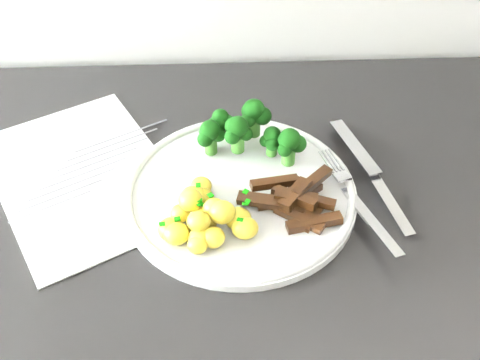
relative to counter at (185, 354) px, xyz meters
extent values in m
cube|color=black|center=(0.00, 0.01, 0.00)|extent=(2.33, 0.58, 0.87)
cube|color=white|center=(-0.11, 0.03, 0.44)|extent=(0.34, 0.37, 0.00)
cube|color=slate|center=(-0.07, 0.11, 0.44)|extent=(0.13, 0.07, 0.00)
cube|color=slate|center=(-0.08, 0.09, 0.44)|extent=(0.12, 0.07, 0.00)
cube|color=slate|center=(-0.09, 0.07, 0.44)|extent=(0.12, 0.07, 0.00)
cube|color=slate|center=(-0.10, 0.05, 0.44)|extent=(0.11, 0.06, 0.00)
cube|color=slate|center=(-0.11, 0.03, 0.44)|extent=(0.11, 0.06, 0.00)
cube|color=slate|center=(-0.12, 0.01, 0.44)|extent=(0.11, 0.06, 0.00)
cube|color=slate|center=(-0.13, -0.01, 0.44)|extent=(0.10, 0.06, 0.00)
cube|color=slate|center=(-0.14, -0.03, 0.44)|extent=(0.10, 0.05, 0.00)
cylinder|color=white|center=(0.10, -0.02, 0.44)|extent=(0.30, 0.30, 0.01)
torus|color=white|center=(0.10, -0.02, 0.45)|extent=(0.30, 0.30, 0.01)
cylinder|color=#2E621D|center=(0.10, 0.05, 0.47)|extent=(0.02, 0.02, 0.02)
sphere|color=black|center=(0.11, 0.04, 0.49)|extent=(0.02, 0.02, 0.02)
sphere|color=black|center=(0.10, 0.06, 0.49)|extent=(0.03, 0.03, 0.03)
sphere|color=black|center=(0.09, 0.04, 0.49)|extent=(0.02, 0.02, 0.02)
sphere|color=black|center=(0.10, 0.05, 0.50)|extent=(0.03, 0.03, 0.03)
cylinder|color=#2E621D|center=(0.15, 0.05, 0.46)|extent=(0.01, 0.01, 0.02)
sphere|color=black|center=(0.16, 0.04, 0.47)|extent=(0.02, 0.02, 0.02)
sphere|color=black|center=(0.14, 0.06, 0.47)|extent=(0.02, 0.02, 0.02)
sphere|color=black|center=(0.14, 0.05, 0.47)|extent=(0.02, 0.02, 0.02)
sphere|color=black|center=(0.15, 0.04, 0.48)|extent=(0.02, 0.02, 0.02)
sphere|color=black|center=(0.15, 0.05, 0.48)|extent=(0.02, 0.02, 0.02)
cylinder|color=#2E621D|center=(0.06, 0.05, 0.46)|extent=(0.02, 0.02, 0.02)
sphere|color=black|center=(0.07, 0.06, 0.48)|extent=(0.02, 0.02, 0.02)
sphere|color=black|center=(0.06, 0.06, 0.48)|extent=(0.02, 0.02, 0.02)
sphere|color=black|center=(0.06, 0.05, 0.48)|extent=(0.02, 0.02, 0.02)
sphere|color=black|center=(0.06, 0.05, 0.49)|extent=(0.03, 0.03, 0.03)
cylinder|color=#2E621D|center=(0.12, 0.08, 0.47)|extent=(0.02, 0.02, 0.03)
sphere|color=black|center=(0.14, 0.08, 0.49)|extent=(0.03, 0.03, 0.03)
sphere|color=black|center=(0.12, 0.09, 0.49)|extent=(0.02, 0.02, 0.02)
sphere|color=black|center=(0.12, 0.07, 0.49)|extent=(0.02, 0.02, 0.02)
sphere|color=black|center=(0.12, 0.08, 0.50)|extent=(0.03, 0.03, 0.03)
cylinder|color=#2E621D|center=(0.08, 0.08, 0.47)|extent=(0.01, 0.01, 0.02)
sphere|color=black|center=(0.09, 0.07, 0.48)|extent=(0.02, 0.02, 0.02)
sphere|color=black|center=(0.08, 0.09, 0.48)|extent=(0.02, 0.02, 0.02)
sphere|color=black|center=(0.07, 0.08, 0.48)|extent=(0.02, 0.02, 0.02)
sphere|color=black|center=(0.08, 0.07, 0.48)|extent=(0.02, 0.02, 0.02)
sphere|color=black|center=(0.08, 0.08, 0.49)|extent=(0.02, 0.02, 0.02)
cylinder|color=#2E621D|center=(0.17, 0.03, 0.46)|extent=(0.02, 0.02, 0.03)
sphere|color=black|center=(0.18, 0.03, 0.48)|extent=(0.02, 0.02, 0.02)
sphere|color=black|center=(0.16, 0.04, 0.48)|extent=(0.02, 0.02, 0.02)
sphere|color=black|center=(0.16, 0.02, 0.48)|extent=(0.02, 0.02, 0.02)
sphere|color=black|center=(0.17, 0.03, 0.49)|extent=(0.03, 0.03, 0.03)
ellipsoid|color=#E9D54E|center=(0.06, -0.08, 0.46)|extent=(0.03, 0.03, 0.03)
ellipsoid|color=#E9D54E|center=(0.05, -0.04, 0.46)|extent=(0.03, 0.02, 0.02)
ellipsoid|color=#E9D54E|center=(0.06, -0.08, 0.46)|extent=(0.03, 0.02, 0.03)
ellipsoid|color=#E9D54E|center=(0.10, -0.10, 0.46)|extent=(0.03, 0.03, 0.03)
ellipsoid|color=#E9D54E|center=(0.10, -0.08, 0.46)|extent=(0.03, 0.03, 0.03)
ellipsoid|color=#E9D54E|center=(0.02, -0.10, 0.46)|extent=(0.03, 0.02, 0.02)
ellipsoid|color=#E9D54E|center=(0.02, -0.10, 0.46)|extent=(0.03, 0.03, 0.03)
ellipsoid|color=#E9D54E|center=(0.05, -0.11, 0.46)|extent=(0.03, 0.03, 0.02)
ellipsoid|color=#E9D54E|center=(0.05, -0.09, 0.46)|extent=(0.03, 0.02, 0.02)
ellipsoid|color=#E9D54E|center=(0.02, -0.10, 0.46)|extent=(0.03, 0.03, 0.03)
ellipsoid|color=#E9D54E|center=(0.05, -0.10, 0.47)|extent=(0.03, 0.03, 0.02)
ellipsoid|color=#E9D54E|center=(0.05, -0.12, 0.46)|extent=(0.02, 0.02, 0.02)
ellipsoid|color=#E9D54E|center=(0.04, -0.04, 0.46)|extent=(0.03, 0.03, 0.03)
ellipsoid|color=#E9D54E|center=(0.03, -0.07, 0.46)|extent=(0.02, 0.02, 0.02)
ellipsoid|color=#E9D54E|center=(0.08, -0.09, 0.48)|extent=(0.03, 0.03, 0.03)
ellipsoid|color=#E9D54E|center=(0.07, -0.11, 0.46)|extent=(0.03, 0.03, 0.03)
ellipsoid|color=#E9D54E|center=(0.07, -0.08, 0.48)|extent=(0.03, 0.03, 0.03)
ellipsoid|color=#E9D54E|center=(0.05, -0.02, 0.46)|extent=(0.03, 0.03, 0.02)
ellipsoid|color=#E9D54E|center=(0.04, -0.04, 0.46)|extent=(0.03, 0.02, 0.02)
ellipsoid|color=#E9D54E|center=(0.04, -0.04, 0.46)|extent=(0.03, 0.03, 0.03)
ellipsoid|color=#E9D54E|center=(0.04, -0.06, 0.48)|extent=(0.03, 0.03, 0.03)
cube|color=#096504|center=(0.10, -0.07, 0.48)|extent=(0.01, 0.01, 0.00)
cube|color=#096504|center=(0.07, -0.07, 0.48)|extent=(0.01, 0.01, 0.00)
cube|color=#096504|center=(0.02, -0.09, 0.47)|extent=(0.01, 0.01, 0.00)
cube|color=#096504|center=(0.01, -0.10, 0.48)|extent=(0.01, 0.01, 0.00)
cube|color=#096504|center=(0.06, -0.06, 0.48)|extent=(0.01, 0.01, 0.00)
cube|color=#096504|center=(0.07, -0.07, 0.48)|extent=(0.01, 0.01, 0.00)
cube|color=#096504|center=(0.11, -0.08, 0.48)|extent=(0.01, 0.01, 0.00)
cube|color=#096504|center=(0.05, -0.07, 0.48)|extent=(0.01, 0.01, 0.00)
cube|color=#096504|center=(0.04, -0.06, 0.48)|extent=(0.01, 0.01, 0.00)
cube|color=#096504|center=(0.10, -0.10, 0.48)|extent=(0.01, 0.01, 0.00)
cube|color=#096504|center=(0.05, -0.07, 0.48)|extent=(0.01, 0.01, 0.00)
cube|color=#096504|center=(0.05, -0.07, 0.48)|extent=(0.01, 0.01, 0.00)
cube|color=#096504|center=(0.11, -0.06, 0.48)|extent=(0.01, 0.01, 0.00)
cube|color=#096504|center=(0.05, -0.05, 0.48)|extent=(0.01, 0.01, 0.00)
cube|color=black|center=(0.17, -0.05, 0.45)|extent=(0.06, 0.05, 0.01)
cube|color=black|center=(0.15, -0.05, 0.45)|extent=(0.07, 0.02, 0.01)
cube|color=black|center=(0.17, -0.08, 0.45)|extent=(0.06, 0.05, 0.02)
cube|color=black|center=(0.18, -0.04, 0.45)|extent=(0.06, 0.05, 0.02)
cube|color=black|center=(0.15, -0.05, 0.45)|extent=(0.07, 0.04, 0.02)
cube|color=black|center=(0.19, -0.07, 0.45)|extent=(0.04, 0.06, 0.01)
cube|color=black|center=(0.16, -0.04, 0.45)|extent=(0.04, 0.06, 0.01)
cube|color=black|center=(0.19, -0.09, 0.45)|extent=(0.07, 0.03, 0.02)
cube|color=black|center=(0.17, -0.05, 0.47)|extent=(0.05, 0.05, 0.02)
cube|color=black|center=(0.19, -0.03, 0.47)|extent=(0.06, 0.06, 0.02)
cube|color=black|center=(0.19, -0.06, 0.46)|extent=(0.06, 0.03, 0.01)
cube|color=black|center=(0.14, -0.03, 0.47)|extent=(0.06, 0.03, 0.01)
cube|color=black|center=(0.13, -0.06, 0.46)|extent=(0.07, 0.04, 0.02)
cube|color=black|center=(0.17, -0.05, 0.47)|extent=(0.06, 0.03, 0.01)
cube|color=black|center=(0.17, -0.05, 0.46)|extent=(0.06, 0.05, 0.02)
cube|color=#B7B7BC|center=(0.26, -0.09, 0.45)|extent=(0.05, 0.13, 0.02)
cube|color=#B7B7BC|center=(0.23, -0.01, 0.46)|extent=(0.03, 0.03, 0.01)
cylinder|color=#B7B7BC|center=(0.23, 0.02, 0.46)|extent=(0.02, 0.04, 0.00)
cylinder|color=#B7B7BC|center=(0.23, 0.02, 0.46)|extent=(0.02, 0.04, 0.00)
cylinder|color=#B7B7BC|center=(0.22, 0.02, 0.46)|extent=(0.02, 0.04, 0.00)
cylinder|color=#B7B7BC|center=(0.22, 0.02, 0.46)|extent=(0.02, 0.04, 0.00)
cube|color=#B7B7BC|center=(0.26, 0.05, 0.45)|extent=(0.05, 0.13, 0.01)
cube|color=#B7B7BC|center=(0.29, -0.05, 0.44)|extent=(0.04, 0.11, 0.02)
camera|label=1|loc=(0.08, -0.55, 0.98)|focal=43.19mm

